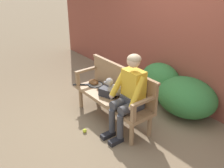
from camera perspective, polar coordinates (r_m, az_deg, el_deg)
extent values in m
plane|color=#7A664C|center=(4.53, 0.00, -7.98)|extent=(40.00, 40.00, 0.00)
cube|color=brown|center=(5.06, 14.59, 11.02)|extent=(8.00, 0.30, 2.61)
ellipsoid|color=#337538|center=(4.74, 16.25, -2.77)|extent=(1.12, 0.94, 0.67)
ellipsoid|color=#337538|center=(5.12, 10.70, 0.51)|extent=(0.87, 0.66, 0.75)
cube|color=#93704C|center=(4.32, 0.00, -3.36)|extent=(1.59, 0.50, 0.06)
cylinder|color=#93704C|center=(4.85, -6.98, -3.08)|extent=(0.07, 0.07, 0.39)
cylinder|color=#93704C|center=(3.87, 4.40, -11.12)|extent=(0.07, 0.07, 0.39)
cylinder|color=#93704C|center=(5.03, -3.32, -1.84)|extent=(0.07, 0.07, 0.39)
cylinder|color=#93704C|center=(4.09, 8.38, -9.10)|extent=(0.07, 0.07, 0.39)
cube|color=#93704C|center=(4.32, 2.28, 0.52)|extent=(1.59, 0.05, 0.46)
cube|color=#93704C|center=(4.22, 2.34, 3.60)|extent=(1.63, 0.06, 0.04)
cube|color=#93704C|center=(4.71, -7.68, 1.02)|extent=(0.06, 0.06, 0.24)
cube|color=#93704C|center=(4.75, -5.62, 3.20)|extent=(0.06, 0.50, 0.04)
cube|color=#93704C|center=(3.63, 4.78, -6.79)|extent=(0.06, 0.06, 0.24)
cube|color=#93704C|center=(3.68, 7.27, -3.85)|extent=(0.06, 0.50, 0.04)
cube|color=black|center=(4.11, -0.90, -11.29)|extent=(0.10, 0.24, 0.07)
cylinder|color=#3D3D42|center=(4.02, -0.01, -8.21)|extent=(0.10, 0.10, 0.40)
cylinder|color=#3D3D42|center=(3.97, 1.81, -4.32)|extent=(0.15, 0.32, 0.15)
cube|color=black|center=(3.99, 0.87, -12.65)|extent=(0.10, 0.24, 0.07)
cylinder|color=#3D3D42|center=(3.89, 1.83, -9.49)|extent=(0.10, 0.10, 0.40)
cylinder|color=#3D3D42|center=(3.84, 3.72, -5.48)|extent=(0.15, 0.32, 0.15)
cube|color=#3D3D42|center=(3.99, 4.50, -3.92)|extent=(0.32, 0.24, 0.20)
cube|color=gold|center=(3.88, 4.85, -0.48)|extent=(0.34, 0.22, 0.52)
cylinder|color=gold|center=(3.94, 1.53, 0.37)|extent=(0.14, 0.33, 0.45)
sphere|color=#DBB28E|center=(3.98, -0.02, -2.60)|extent=(0.09, 0.09, 0.09)
cylinder|color=gold|center=(3.66, 5.70, -1.84)|extent=(0.14, 0.33, 0.45)
sphere|color=#DBB28E|center=(3.67, 4.41, -5.25)|extent=(0.09, 0.09, 0.09)
sphere|color=#DBB28E|center=(3.71, 4.85, 5.15)|extent=(0.20, 0.20, 0.20)
ellipsoid|color=tan|center=(3.70, 4.99, 5.61)|extent=(0.21, 0.21, 0.14)
cylinder|color=gray|center=(4.31, -0.01, -2.46)|extent=(0.04, 0.04, 0.07)
cylinder|color=gray|center=(4.22, -0.10, -3.06)|extent=(0.04, 0.04, 0.07)
cylinder|color=gray|center=(4.30, 2.05, -2.52)|extent=(0.04, 0.04, 0.07)
cylinder|color=gray|center=(4.22, 2.00, -3.12)|extent=(0.04, 0.04, 0.07)
ellipsoid|color=gray|center=(4.20, 1.00, -1.32)|extent=(0.30, 0.31, 0.21)
sphere|color=gray|center=(4.20, -0.23, -1.07)|extent=(0.12, 0.12, 0.12)
sphere|color=gray|center=(4.15, -0.59, 0.49)|extent=(0.13, 0.13, 0.13)
ellipsoid|color=gray|center=(4.16, -1.39, 0.35)|extent=(0.09, 0.09, 0.05)
ellipsoid|color=gray|center=(4.20, -0.41, 0.69)|extent=(0.05, 0.05, 0.09)
ellipsoid|color=gray|center=(4.10, -0.53, 0.05)|extent=(0.05, 0.05, 0.09)
sphere|color=gray|center=(4.18, 2.68, -0.86)|extent=(0.06, 0.06, 0.06)
torus|color=black|center=(4.74, -3.68, -0.09)|extent=(0.40, 0.40, 0.02)
cylinder|color=silver|center=(4.75, -3.68, -0.16)|extent=(0.25, 0.25, 0.00)
cube|color=black|center=(4.75, -5.68, -0.09)|extent=(0.07, 0.08, 0.02)
cylinder|color=black|center=(4.76, -7.36, -0.13)|extent=(0.15, 0.20, 0.03)
ellipsoid|color=brown|center=(4.75, -4.11, 0.42)|extent=(0.24, 0.19, 0.09)
cube|color=#232328|center=(4.33, -0.82, -1.77)|extent=(0.33, 0.28, 0.14)
sphere|color=#CCDB33|center=(4.23, -6.13, -10.33)|extent=(0.07, 0.07, 0.07)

